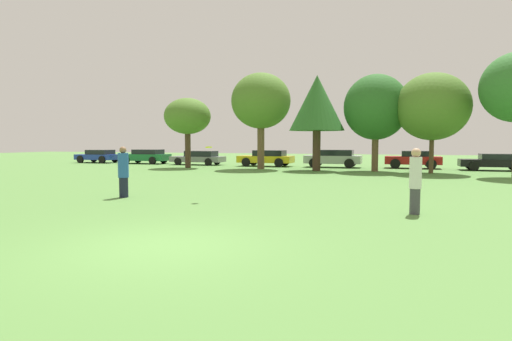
% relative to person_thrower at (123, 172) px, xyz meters
% --- Properties ---
extents(ground_plane, '(120.00, 120.00, 0.00)m').
position_rel_person_thrower_xyz_m(ground_plane, '(4.85, -5.68, -0.89)').
color(ground_plane, '#54843D').
extents(person_thrower, '(0.36, 0.36, 1.78)m').
position_rel_person_thrower_xyz_m(person_thrower, '(0.00, 0.00, 0.00)').
color(person_thrower, '#191E33').
rests_on(person_thrower, ground).
extents(person_catcher, '(0.32, 0.32, 1.77)m').
position_rel_person_thrower_xyz_m(person_catcher, '(9.50, -0.56, 0.02)').
color(person_catcher, '#3F3F47').
rests_on(person_catcher, ground).
extents(frisbee, '(0.23, 0.23, 0.07)m').
position_rel_person_thrower_xyz_m(frisbee, '(3.16, 0.19, 0.87)').
color(frisbee, yellow).
extents(tree_0, '(3.45, 3.45, 5.17)m').
position_rel_person_thrower_xyz_m(tree_0, '(-5.56, 15.90, 2.90)').
color(tree_0, '#473323').
rests_on(tree_0, ground).
extents(tree_1, '(4.20, 4.20, 6.79)m').
position_rel_person_thrower_xyz_m(tree_1, '(0.03, 16.24, 3.89)').
color(tree_1, brown).
rests_on(tree_1, ground).
extents(tree_2, '(3.66, 3.66, 6.34)m').
position_rel_person_thrower_xyz_m(tree_2, '(4.13, 15.56, 3.57)').
color(tree_2, '#473323').
rests_on(tree_2, ground).
extents(tree_3, '(4.12, 4.12, 6.31)m').
position_rel_person_thrower_xyz_m(tree_3, '(7.88, 16.16, 3.27)').
color(tree_3, brown).
rests_on(tree_3, ground).
extents(tree_4, '(4.40, 4.40, 6.13)m').
position_rel_person_thrower_xyz_m(tree_4, '(11.24, 15.44, 3.18)').
color(tree_4, brown).
rests_on(tree_4, ground).
extents(parked_car_blue, '(3.90, 2.05, 1.19)m').
position_rel_person_thrower_xyz_m(parked_car_blue, '(-16.88, 20.16, -0.25)').
color(parked_car_blue, '#1E389E').
rests_on(parked_car_blue, ground).
extents(parked_car_green, '(4.33, 2.07, 1.26)m').
position_rel_person_thrower_xyz_m(parked_car_green, '(-11.82, 20.08, -0.23)').
color(parked_car_green, '#196633').
rests_on(parked_car_green, ground).
extents(parked_car_grey, '(4.52, 1.97, 1.17)m').
position_rel_person_thrower_xyz_m(parked_car_grey, '(-6.52, 19.78, -0.28)').
color(parked_car_grey, slate).
rests_on(parked_car_grey, ground).
extents(parked_car_yellow, '(4.33, 2.03, 1.27)m').
position_rel_person_thrower_xyz_m(parked_car_yellow, '(-0.47, 19.48, -0.21)').
color(parked_car_yellow, gold).
rests_on(parked_car_yellow, ground).
extents(parked_car_silver, '(4.25, 1.95, 1.33)m').
position_rel_person_thrower_xyz_m(parked_car_silver, '(4.77, 19.69, -0.18)').
color(parked_car_silver, '#B2B2B7').
rests_on(parked_car_silver, ground).
extents(parked_car_red, '(3.91, 1.94, 1.27)m').
position_rel_person_thrower_xyz_m(parked_car_red, '(10.47, 20.21, -0.21)').
color(parked_car_red, red).
rests_on(parked_car_red, ground).
extents(parked_car_black, '(4.31, 1.96, 1.13)m').
position_rel_person_thrower_xyz_m(parked_car_black, '(15.57, 19.30, -0.28)').
color(parked_car_black, black).
rests_on(parked_car_black, ground).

